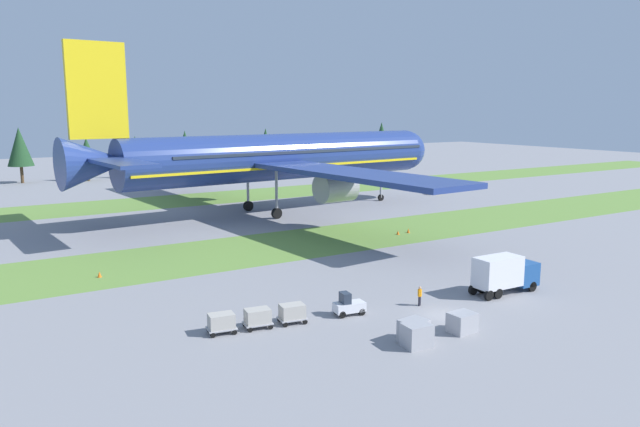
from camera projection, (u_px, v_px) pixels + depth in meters
ground_plane at (445, 315)px, 50.57m from camera, size 400.00×400.00×0.00m
grass_strip_near at (276, 246)px, 76.15m from camera, size 320.00×15.95×0.01m
grass_strip_far at (167, 201)px, 112.97m from camera, size 320.00×15.95×0.01m
airliner at (275, 157)px, 98.71m from camera, size 66.47×82.13×25.92m
baggage_tug at (348, 305)px, 50.54m from camera, size 2.77×1.68×1.97m
cargo_dolly_lead at (292, 312)px, 48.58m from camera, size 2.40×1.82×1.55m
cargo_dolly_second at (258, 317)px, 47.47m from camera, size 2.40×1.82×1.55m
cargo_dolly_third at (221, 322)px, 46.35m from camera, size 2.40×1.82×1.55m
catering_truck at (505, 273)px, 56.43m from camera, size 7.03×2.53×3.58m
pushback_tractor at (436, 190)px, 122.32m from camera, size 2.69×1.50×1.97m
ground_crew_marshaller at (420, 295)px, 52.91m from camera, size 0.49×0.36×1.74m
uld_container_0 at (414, 331)px, 44.70m from camera, size 2.17×1.82×1.68m
uld_container_1 at (462, 322)px, 46.66m from camera, size 2.05×1.66×1.53m
uld_container_2 at (417, 335)px, 43.76m from camera, size 2.13×1.77×1.71m
taxiway_marker_0 at (398, 233)px, 83.02m from camera, size 0.44×0.44×0.58m
taxiway_marker_1 at (408, 231)px, 84.21m from camera, size 0.44×0.44×0.64m
taxiway_marker_2 at (99, 274)px, 61.93m from camera, size 0.44×0.44×0.62m
distant_tree_line at (121, 150)px, 150.94m from camera, size 171.10×11.57×12.99m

